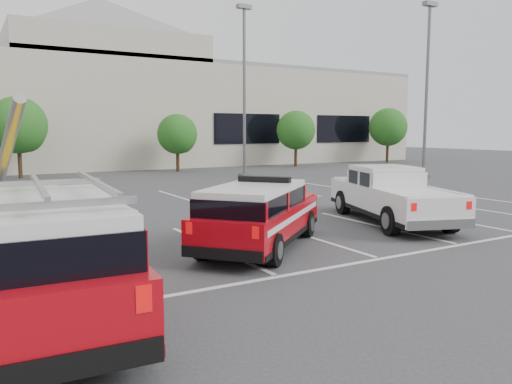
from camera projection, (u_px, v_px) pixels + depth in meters
ground at (305, 236)px, 13.49m from camera, size 120.00×120.00×0.00m
stall_markings at (229, 212)px, 17.35m from camera, size 23.00×15.00×0.01m
convention_building at (76, 107)px, 40.31m from camera, size 60.00×16.99×13.20m
tree_mid_left at (20, 127)px, 29.55m from camera, size 3.37×3.37×4.85m
tree_mid_right at (178, 136)px, 34.63m from camera, size 2.77×2.77×3.99m
tree_right at (297, 132)px, 39.60m from camera, size 3.07×3.07×4.42m
tree_far_right at (388, 128)px, 44.58m from camera, size 3.37×3.37×4.85m
light_pole_mid at (244, 91)px, 30.08m from camera, size 0.90×0.60×10.24m
light_pole_right at (427, 91)px, 29.44m from camera, size 0.90×0.60×10.24m
fire_chief_suv at (259, 220)px, 12.01m from camera, size 4.83×4.51×1.71m
white_pickup at (390, 200)px, 15.45m from camera, size 3.66×5.91×1.71m
ladder_suv at (41, 268)px, 7.21m from camera, size 2.48×5.56×2.14m
utility_rig at (12, 228)px, 10.89m from camera, size 3.64×4.50×3.58m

